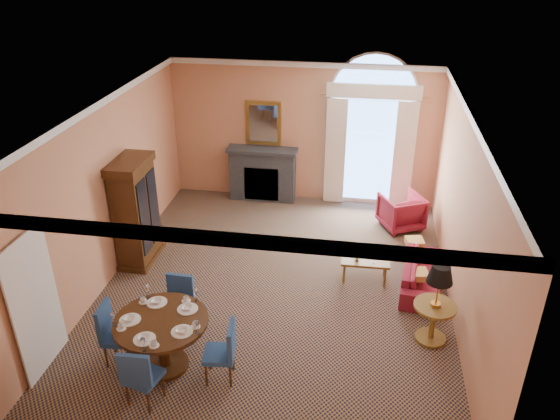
% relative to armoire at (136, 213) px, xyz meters
% --- Properties ---
extents(ground, '(7.50, 7.50, 0.00)m').
position_rel_armoire_xyz_m(ground, '(2.72, -0.55, -0.99)').
color(ground, '#142040').
rests_on(ground, ground).
extents(room_envelope, '(6.04, 7.52, 3.45)m').
position_rel_armoire_xyz_m(room_envelope, '(2.69, 0.12, 1.52)').
color(room_envelope, tan).
rests_on(room_envelope, ground).
extents(armoire, '(0.59, 1.04, 2.05)m').
position_rel_armoire_xyz_m(armoire, '(0.00, 0.00, 0.00)').
color(armoire, '#351D0C').
rests_on(armoire, ground).
extents(dining_table, '(1.33, 1.33, 1.04)m').
position_rel_armoire_xyz_m(dining_table, '(1.47, -2.73, -0.37)').
color(dining_table, '#351D0C').
rests_on(dining_table, ground).
extents(dining_chair_north, '(0.44, 0.45, 0.96)m').
position_rel_armoire_xyz_m(dining_chair_north, '(1.44, -1.88, -0.44)').
color(dining_chair_north, navy).
rests_on(dining_chair_north, ground).
extents(dining_chair_south, '(0.52, 0.52, 0.96)m').
position_rel_armoire_xyz_m(dining_chair_south, '(1.44, -3.49, -0.44)').
color(dining_chair_south, navy).
rests_on(dining_chair_south, ground).
extents(dining_chair_east, '(0.49, 0.47, 0.96)m').
position_rel_armoire_xyz_m(dining_chair_east, '(2.41, -2.83, -0.44)').
color(dining_chair_east, navy).
rests_on(dining_chair_east, ground).
extents(dining_chair_west, '(0.46, 0.46, 0.96)m').
position_rel_armoire_xyz_m(dining_chair_west, '(0.71, -2.70, -0.44)').
color(dining_chair_west, navy).
rests_on(dining_chair_west, ground).
extents(sofa, '(0.85, 1.76, 0.49)m').
position_rel_armoire_xyz_m(sofa, '(5.27, -0.08, -0.74)').
color(sofa, maroon).
rests_on(sofa, ground).
extents(armchair, '(1.08, 1.09, 0.75)m').
position_rel_armoire_xyz_m(armchair, '(4.97, 2.08, -0.61)').
color(armchair, maroon).
rests_on(armchair, ground).
extents(coffee_table, '(0.86, 0.49, 0.75)m').
position_rel_armoire_xyz_m(coffee_table, '(4.26, -0.03, -0.58)').
color(coffee_table, olive).
rests_on(coffee_table, ground).
extents(side_table, '(0.65, 0.65, 1.31)m').
position_rel_armoire_xyz_m(side_table, '(5.32, -1.51, -0.15)').
color(side_table, olive).
rests_on(side_table, ground).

